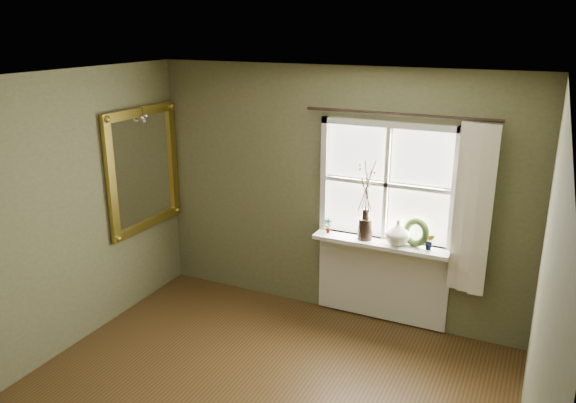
% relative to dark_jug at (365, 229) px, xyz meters
% --- Properties ---
extents(ceiling, '(4.50, 4.50, 0.00)m').
position_rel_dark_jug_xyz_m(ceiling, '(-0.39, -2.12, 1.57)').
color(ceiling, silver).
rests_on(ceiling, ground).
extents(wall_back, '(4.00, 0.10, 2.60)m').
position_rel_dark_jug_xyz_m(wall_back, '(-0.39, 0.18, 0.27)').
color(wall_back, brown).
rests_on(wall_back, ground).
extents(wall_left, '(0.10, 4.50, 2.60)m').
position_rel_dark_jug_xyz_m(wall_left, '(-2.44, -2.12, 0.27)').
color(wall_left, brown).
rests_on(wall_left, ground).
extents(wall_right, '(0.10, 4.50, 2.60)m').
position_rel_dark_jug_xyz_m(wall_right, '(1.66, -2.12, 0.27)').
color(wall_right, brown).
rests_on(wall_right, ground).
extents(window_frame, '(1.36, 0.06, 1.24)m').
position_rel_dark_jug_xyz_m(window_frame, '(0.16, 0.11, 0.45)').
color(window_frame, silver).
rests_on(window_frame, wall_back).
extents(window_sill, '(1.36, 0.26, 0.04)m').
position_rel_dark_jug_xyz_m(window_sill, '(0.16, 0.00, -0.13)').
color(window_sill, silver).
rests_on(window_sill, wall_back).
extents(window_apron, '(1.36, 0.04, 0.88)m').
position_rel_dark_jug_xyz_m(window_apron, '(0.16, 0.11, -0.57)').
color(window_apron, silver).
rests_on(window_apron, ground).
extents(dark_jug, '(0.20, 0.20, 0.22)m').
position_rel_dark_jug_xyz_m(dark_jug, '(0.00, 0.00, 0.00)').
color(dark_jug, black).
rests_on(dark_jug, window_sill).
extents(cream_vase, '(0.31, 0.31, 0.25)m').
position_rel_dark_jug_xyz_m(cream_vase, '(0.33, 0.00, 0.02)').
color(cream_vase, silver).
rests_on(cream_vase, window_sill).
extents(wreath, '(0.31, 0.21, 0.29)m').
position_rel_dark_jug_xyz_m(wreath, '(0.50, 0.04, -0.00)').
color(wreath, '#354A21').
rests_on(wreath, window_sill).
extents(potted_plant_left, '(0.09, 0.07, 0.16)m').
position_rel_dark_jug_xyz_m(potted_plant_left, '(-0.40, 0.00, -0.03)').
color(potted_plant_left, '#354A21').
rests_on(potted_plant_left, window_sill).
extents(potted_plant_right, '(0.09, 0.08, 0.16)m').
position_rel_dark_jug_xyz_m(potted_plant_right, '(0.64, 0.00, -0.03)').
color(potted_plant_right, '#354A21').
rests_on(potted_plant_right, window_sill).
extents(curtain, '(0.36, 0.12, 1.59)m').
position_rel_dark_jug_xyz_m(curtain, '(1.00, 0.01, 0.34)').
color(curtain, beige).
rests_on(curtain, wall_back).
extents(curtain_rod, '(1.84, 0.03, 0.03)m').
position_rel_dark_jug_xyz_m(curtain_rod, '(0.26, 0.05, 1.15)').
color(curtain_rod, black).
rests_on(curtain_rod, wall_back).
extents(gilt_mirror, '(0.10, 1.11, 1.33)m').
position_rel_dark_jug_xyz_m(gilt_mirror, '(-2.35, -0.45, 0.46)').
color(gilt_mirror, white).
rests_on(gilt_mirror, wall_left).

